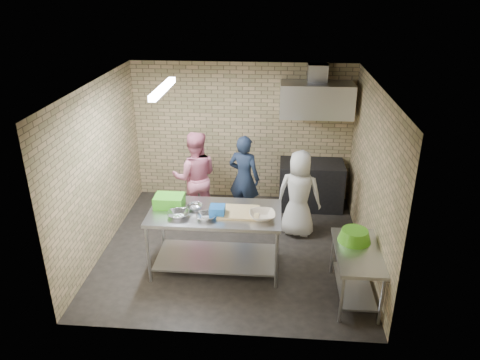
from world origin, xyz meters
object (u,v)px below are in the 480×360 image
at_px(blue_tub, 217,211).
at_px(green_basin, 355,235).
at_px(prep_table, 216,240).
at_px(woman_white, 299,194).
at_px(green_crate, 169,201).
at_px(man_navy, 244,178).
at_px(stove, 311,185).
at_px(bottle_red, 318,101).
at_px(side_counter, 355,274).
at_px(woman_pink, 195,177).
at_px(bottle_green, 340,102).

relative_size(blue_tub, green_basin, 0.47).
bearing_deg(prep_table, woman_white, 41.84).
height_order(green_crate, woman_white, woman_white).
relative_size(blue_tub, man_navy, 0.13).
relative_size(stove, bottle_red, 6.67).
bearing_deg(side_counter, man_navy, 127.98).
bearing_deg(stove, green_crate, -137.19).
distance_m(green_crate, blue_tub, 0.78).
bearing_deg(bottle_red, green_basin, -82.10).
bearing_deg(woman_pink, stove, -170.44).
relative_size(green_basin, bottle_red, 2.56).
height_order(stove, woman_white, woman_white).
relative_size(green_basin, woman_white, 0.30).
bearing_deg(stove, bottle_green, 28.07).
height_order(stove, bottle_green, bottle_green).
bearing_deg(side_counter, bottle_green, 90.00).
distance_m(prep_table, man_navy, 1.69).
distance_m(green_crate, green_basin, 2.73).
height_order(prep_table, blue_tub, blue_tub).
height_order(side_counter, bottle_red, bottle_red).
bearing_deg(blue_tub, bottle_red, 58.60).
bearing_deg(side_counter, bottle_red, 97.62).
xyz_separation_m(man_navy, woman_white, (0.97, -0.49, -0.04)).
bearing_deg(woman_white, blue_tub, 57.74).
distance_m(prep_table, bottle_red, 3.31).
xyz_separation_m(prep_table, green_basin, (1.99, -0.29, 0.35)).
height_order(blue_tub, woman_white, woman_white).
height_order(green_crate, green_basin, green_crate).
xyz_separation_m(green_basin, bottle_green, (0.02, 2.74, 1.18)).
relative_size(man_navy, woman_pink, 0.95).
distance_m(green_crate, woman_pink, 1.40).
height_order(bottle_red, woman_pink, bottle_red).
xyz_separation_m(side_counter, bottle_green, (0.00, 2.99, 1.64)).
relative_size(green_basin, bottle_green, 3.07).
bearing_deg(woman_pink, prep_table, 101.03).
bearing_deg(man_navy, green_basin, 149.64).
relative_size(green_crate, man_navy, 0.27).
relative_size(prep_table, woman_pink, 1.15).
bearing_deg(side_counter, stove, 99.29).
distance_m(green_crate, bottle_green, 3.70).
distance_m(side_counter, woman_pink, 3.30).
distance_m(prep_table, stove, 2.70).
height_order(bottle_green, man_navy, bottle_green).
distance_m(blue_tub, woman_white, 1.77).
relative_size(blue_tub, bottle_green, 1.44).
bearing_deg(woman_pink, blue_tub, 101.44).
bearing_deg(prep_table, green_basin, -8.28).
bearing_deg(blue_tub, man_navy, 81.52).
height_order(blue_tub, bottle_green, bottle_green).
height_order(blue_tub, green_basin, blue_tub).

